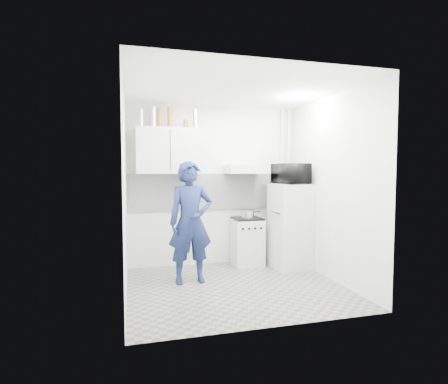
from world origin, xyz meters
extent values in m
plane|color=slate|center=(0.00, 0.00, 0.00)|extent=(2.80, 2.80, 0.00)
plane|color=white|center=(0.00, 0.00, 2.60)|extent=(2.80, 2.80, 0.00)
plane|color=silver|center=(0.00, 1.25, 1.30)|extent=(2.80, 0.00, 2.80)
plane|color=silver|center=(-1.40, 0.00, 1.30)|extent=(0.00, 2.60, 2.60)
plane|color=silver|center=(1.40, 0.00, 1.30)|extent=(0.00, 2.60, 2.60)
imported|color=#152047|center=(-0.54, 0.36, 0.84)|extent=(0.63, 0.43, 1.68)
cube|color=silver|center=(0.50, 1.00, 0.38)|extent=(0.47, 0.47, 0.75)
cube|color=beige|center=(1.10, 0.65, 0.67)|extent=(0.60, 0.60, 1.34)
cube|color=black|center=(0.50, 1.00, 0.77)|extent=(0.45, 0.45, 0.03)
cylinder|color=silver|center=(0.51, 1.01, 0.84)|extent=(0.21, 0.21, 0.11)
imported|color=black|center=(1.10, 0.65, 1.50)|extent=(0.63, 0.47, 0.32)
cylinder|color=silver|center=(-1.17, 1.07, 2.34)|extent=(0.06, 0.06, 0.27)
cylinder|color=silver|center=(-0.99, 1.07, 2.36)|extent=(0.08, 0.08, 0.31)
cylinder|color=brown|center=(-0.90, 1.07, 2.35)|extent=(0.07, 0.07, 0.29)
cylinder|color=brown|center=(-0.74, 1.07, 2.36)|extent=(0.07, 0.07, 0.31)
cylinder|color=brown|center=(-0.49, 1.07, 2.27)|extent=(0.07, 0.07, 0.14)
cylinder|color=silver|center=(-0.34, 1.07, 2.35)|extent=(0.08, 0.08, 0.31)
cube|color=beige|center=(-0.75, 1.07, 1.85)|extent=(1.00, 0.35, 0.70)
cube|color=silver|center=(0.45, 1.00, 1.57)|extent=(0.60, 0.50, 0.14)
cube|color=white|center=(0.00, 1.24, 1.20)|extent=(2.74, 0.03, 0.60)
cylinder|color=silver|center=(1.30, 1.17, 1.30)|extent=(0.05, 0.05, 2.60)
cylinder|color=silver|center=(1.18, 1.17, 1.30)|extent=(0.04, 0.04, 2.60)
cylinder|color=white|center=(1.00, 0.20, 2.57)|extent=(0.10, 0.10, 0.02)
camera|label=1|loc=(-1.33, -4.37, 1.54)|focal=28.00mm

